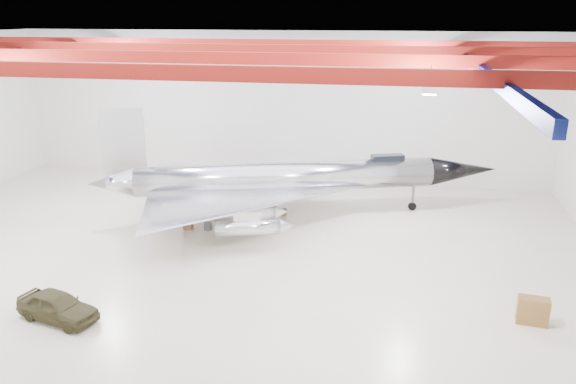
# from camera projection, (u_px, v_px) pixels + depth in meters

# --- Properties ---
(floor) EXTENTS (40.00, 40.00, 0.00)m
(floor) POSITION_uv_depth(u_px,v_px,m) (216.00, 256.00, 29.52)
(floor) COLOR beige
(floor) RESTS_ON ground
(wall_back) EXTENTS (40.00, 0.00, 40.00)m
(wall_back) POSITION_uv_depth(u_px,v_px,m) (276.00, 107.00, 41.86)
(wall_back) COLOR silver
(wall_back) RESTS_ON floor
(ceiling) EXTENTS (40.00, 40.00, 0.00)m
(ceiling) POSITION_uv_depth(u_px,v_px,m) (206.00, 39.00, 26.17)
(ceiling) COLOR #0A0F38
(ceiling) RESTS_ON wall_back
(ceiling_structure) EXTENTS (39.50, 29.50, 1.08)m
(ceiling_structure) POSITION_uv_depth(u_px,v_px,m) (207.00, 54.00, 26.38)
(ceiling_structure) COLOR maroon
(ceiling_structure) RESTS_ON ceiling
(jet_aircraft) EXTENTS (24.78, 18.54, 6.98)m
(jet_aircraft) POSITION_uv_depth(u_px,v_px,m) (286.00, 181.00, 34.61)
(jet_aircraft) COLOR silver
(jet_aircraft) RESTS_ON floor
(jeep) EXTENTS (3.87, 2.29, 1.23)m
(jeep) POSITION_uv_depth(u_px,v_px,m) (58.00, 306.00, 23.18)
(jeep) COLOR #3C381E
(jeep) RESTS_ON floor
(desk) EXTENTS (1.30, 0.76, 1.13)m
(desk) POSITION_uv_depth(u_px,v_px,m) (533.00, 311.00, 22.94)
(desk) COLOR brown
(desk) RESTS_ON floor
(crate_ply) EXTENTS (0.53, 0.43, 0.35)m
(crate_ply) POSITION_uv_depth(u_px,v_px,m) (188.00, 226.00, 33.08)
(crate_ply) COLOR olive
(crate_ply) RESTS_ON floor
(toolbox_red) EXTENTS (0.52, 0.42, 0.36)m
(toolbox_red) POSITION_uv_depth(u_px,v_px,m) (237.00, 213.00, 35.32)
(toolbox_red) COLOR #A2101A
(toolbox_red) RESTS_ON floor
(engine_drum) EXTENTS (0.59, 0.59, 0.42)m
(engine_drum) POSITION_uv_depth(u_px,v_px,m) (208.00, 226.00, 33.03)
(engine_drum) COLOR #59595B
(engine_drum) RESTS_ON floor
(parts_bin) EXTENTS (0.64, 0.54, 0.41)m
(parts_bin) POSITION_uv_depth(u_px,v_px,m) (282.00, 212.00, 35.33)
(parts_bin) COLOR olive
(parts_bin) RESTS_ON floor
(crate_small) EXTENTS (0.46, 0.40, 0.27)m
(crate_small) POSITION_uv_depth(u_px,v_px,m) (169.00, 206.00, 36.76)
(crate_small) COLOR #59595B
(crate_small) RESTS_ON floor
(spares_box) EXTENTS (0.47, 0.47, 0.37)m
(spares_box) POSITION_uv_depth(u_px,v_px,m) (258.00, 192.00, 39.42)
(spares_box) COLOR #59595B
(spares_box) RESTS_ON floor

